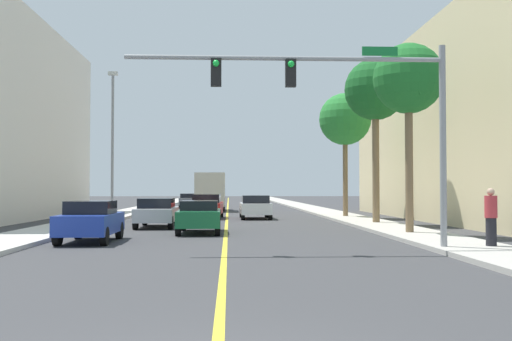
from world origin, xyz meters
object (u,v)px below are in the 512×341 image
palm_mid (375,91)px  delivery_truck (211,191)px  palm_far (345,120)px  car_gray (189,200)px  palm_near (408,81)px  car_blue (91,221)px  car_silver (157,212)px  car_green (199,216)px  car_white (255,207)px  traffic_signal_mast (345,98)px  street_lamp (112,138)px  car_red (207,206)px  pedestrian (491,217)px

palm_mid → delivery_truck: 22.11m
palm_far → car_gray: size_ratio=1.97×
palm_near → car_blue: 13.65m
car_silver → car_green: car_silver is taller
car_white → traffic_signal_mast: bearing=-84.9°
street_lamp → car_gray: bearing=82.2°
traffic_signal_mast → palm_far: size_ratio=1.24×
traffic_signal_mast → car_silver: traffic_signal_mast is taller
car_red → car_blue: bearing=-100.2°
car_green → car_blue: bearing=-132.1°
traffic_signal_mast → palm_mid: (4.16, 12.85, 2.36)m
palm_near → palm_far: size_ratio=0.97×
street_lamp → pedestrian: street_lamp is taller
palm_far → car_red: size_ratio=1.72×
street_lamp → delivery_truck: street_lamp is taller
delivery_truck → street_lamp: bearing=-110.0°
traffic_signal_mast → car_red: size_ratio=2.13×
car_gray → car_white: bearing=-77.3°
delivery_truck → car_red: bearing=-89.3°
palm_near → delivery_truck: palm_near is taller
street_lamp → car_white: street_lamp is taller
delivery_truck → car_green: bearing=-89.4°
car_red → pedestrian: bearing=-62.7°
car_blue → car_white: 17.16m
car_white → car_gray: size_ratio=1.08×
car_blue → pedestrian: bearing=164.7°
palm_near → car_blue: size_ratio=1.99×
street_lamp → car_red: (5.51, 2.52, -4.15)m
street_lamp → palm_mid: (14.62, -4.61, 2.11)m
palm_near → palm_mid: (0.39, 6.98, 0.72)m
car_green → car_gray: (-2.61, 31.78, 0.02)m
traffic_signal_mast → pedestrian: bearing=1.0°
palm_near → pedestrian: (0.74, -5.79, -5.27)m
car_blue → delivery_truck: (3.38, 28.62, 0.92)m
car_red → car_white: (3.06, -0.56, -0.03)m
car_red → car_silver: size_ratio=1.05×
car_silver → car_white: (5.20, 7.94, 0.01)m
car_silver → car_gray: 28.04m
car_gray → car_green: bearing=-88.0°
car_white → pedestrian: pedestrian is taller
palm_mid → car_silver: size_ratio=1.98×
traffic_signal_mast → car_gray: size_ratio=2.44×
palm_mid → car_white: size_ratio=1.99×
palm_mid → car_red: palm_mid is taller
palm_near → palm_far: palm_far is taller
car_red → palm_near: bearing=-56.4°
car_blue → delivery_truck: delivery_truck is taller
traffic_signal_mast → car_red: (-4.95, 19.98, -3.89)m
traffic_signal_mast → car_red: traffic_signal_mast is taller
car_red → pedestrian: size_ratio=2.58×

